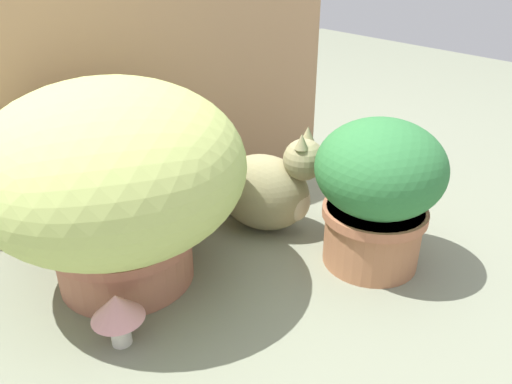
# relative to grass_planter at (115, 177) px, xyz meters

# --- Properties ---
(ground_plane) EXTENTS (6.00, 6.00, 0.00)m
(ground_plane) POSITION_rel_grass_planter_xyz_m (0.19, -0.14, -0.27)
(ground_plane) COLOR gray
(cardboard_backdrop) EXTENTS (1.13, 0.03, 0.96)m
(cardboard_backdrop) POSITION_rel_grass_planter_xyz_m (0.30, 0.34, 0.21)
(cardboard_backdrop) COLOR tan
(cardboard_backdrop) RESTS_ON ground
(grass_planter) EXTENTS (0.58, 0.58, 0.48)m
(grass_planter) POSITION_rel_grass_planter_xyz_m (0.00, 0.00, 0.00)
(grass_planter) COLOR #AD6C52
(grass_planter) RESTS_ON ground
(leafy_planter) EXTENTS (0.31, 0.31, 0.38)m
(leafy_planter) POSITION_rel_grass_planter_xyz_m (0.53, -0.29, -0.06)
(leafy_planter) COLOR #AD704B
(leafy_planter) RESTS_ON ground
(cat) EXTENTS (0.29, 0.37, 0.32)m
(cat) POSITION_rel_grass_planter_xyz_m (0.42, -0.01, -0.15)
(cat) COLOR #978F64
(cat) RESTS_ON ground
(mushroom_ornament_pink) EXTENTS (0.11, 0.11, 0.12)m
(mushroom_ornament_pink) POSITION_rel_grass_planter_xyz_m (-0.10, -0.21, -0.19)
(mushroom_ornament_pink) COLOR silver
(mushroom_ornament_pink) RESTS_ON ground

